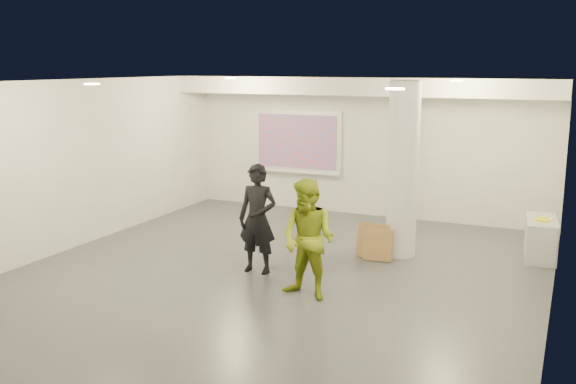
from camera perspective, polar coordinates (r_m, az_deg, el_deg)
The scene contains 20 objects.
floor at distance 10.21m, azimuth -0.93°, elevation -7.30°, with size 8.00×9.00×0.01m, color #36383E.
ceiling at distance 9.68m, azimuth -0.99°, elevation 9.78°, with size 8.00×9.00×0.01m, color white.
wall_back at distance 13.99m, azimuth 6.94°, elevation 4.01°, with size 8.00×0.01×3.00m, color silver.
wall_front at distance 6.18m, azimuth -19.12°, elevation -5.85°, with size 8.00×0.01×3.00m, color silver.
wall_left at distance 12.08m, azimuth -18.41°, elevation 2.35°, with size 0.01×9.00×3.00m, color silver.
wall_right at distance 8.93m, azimuth 22.95°, elevation -0.95°, with size 0.01×9.00×3.00m, color silver.
soffit_band at distance 13.37m, azimuth 6.36°, elevation 9.36°, with size 8.00×1.10×0.36m, color silver.
downlight_nw at distance 12.92m, azimuth -5.15°, elevation 10.03°, with size 0.22×0.22×0.02m, color #FFDC93.
downlight_ne at distance 11.42m, azimuth 14.76°, elevation 9.55°, with size 0.22×0.22×0.02m, color #FFDC93.
downlight_sw at distance 9.63m, azimuth -17.04°, elevation 9.17°, with size 0.22×0.22×0.02m, color #FFDC93.
downlight_se at distance 7.51m, azimuth 9.50°, elevation 9.03°, with size 0.22×0.22×0.02m, color #FFDC93.
column at distance 11.02m, azimuth 10.16°, elevation 1.95°, with size 0.52×0.52×3.00m, color silver.
projection_screen at distance 14.50m, azimuth 0.83°, elevation 4.45°, with size 2.10×0.13×1.42m.
credenza at distance 11.78m, azimuth 21.54°, elevation -3.85°, with size 0.48×1.16×0.68m, color #A0A3A6.
papers_stack at distance 11.68m, azimuth 21.93°, elevation -2.24°, with size 0.22×0.28×0.02m, color white.
postit_pad at distance 11.62m, azimuth 21.67°, elevation -2.27°, with size 0.21×0.28×0.03m, color yellow.
cardboard_back at distance 10.93m, azimuth 7.96°, elevation -4.67°, with size 0.49×0.04×0.54m, color olive.
cardboard_front at distance 11.03m, azimuth 7.48°, elevation -4.35°, with size 0.55×0.06×0.61m, color olive.
woman at distance 10.10m, azimuth -2.72°, elevation -2.40°, with size 0.63×0.42×1.74m, color black.
man at distance 8.98m, azimuth 1.83°, elevation -4.24°, with size 0.83×0.64×1.70m, color olive.
Camera 1 is at (4.13, -8.75, 3.26)m, focal length 40.00 mm.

